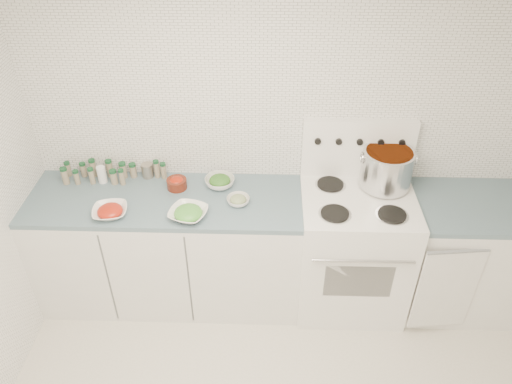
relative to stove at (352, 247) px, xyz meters
name	(u,v)px	position (x,y,z in m)	size (l,w,h in m)	color
room_walls	(298,251)	(-0.48, -1.19, 1.06)	(3.54, 3.04, 2.52)	white
counter_left	(171,248)	(-1.30, 0.00, -0.05)	(1.85, 0.62, 0.90)	white
stove	(352,247)	(0.00, 0.00, 0.00)	(0.76, 0.70, 1.36)	white
counter_right	(467,255)	(0.82, 0.00, -0.05)	(0.89, 0.67, 0.90)	white
stock_pot	(387,167)	(0.18, 0.15, 0.59)	(0.36, 0.34, 0.26)	silver
bowl_tomato	(110,211)	(-1.62, -0.18, 0.44)	(0.25, 0.25, 0.07)	white
bowl_snowpea	(188,213)	(-1.11, -0.19, 0.44)	(0.30, 0.30, 0.08)	white
bowl_broccoli	(220,181)	(-0.94, 0.16, 0.44)	(0.23, 0.23, 0.08)	white
bowl_zucchini	(238,200)	(-0.80, -0.04, 0.43)	(0.18, 0.18, 0.06)	white
bowl_pepper	(177,183)	(-1.24, 0.13, 0.44)	(0.14, 0.14, 0.08)	#541B0E
salt_canister	(102,175)	(-1.77, 0.19, 0.46)	(0.06, 0.06, 0.12)	white
tin_can	(147,171)	(-1.46, 0.26, 0.46)	(0.08, 0.08, 0.10)	gray
spice_cluster	(108,172)	(-1.73, 0.22, 0.47)	(0.72, 0.15, 0.14)	gray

